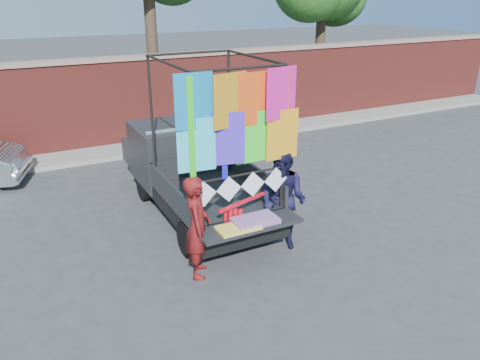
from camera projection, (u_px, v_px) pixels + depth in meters
name	position (u px, v px, depth m)	size (l,w,h in m)	color
ground	(245.00, 245.00, 8.59)	(90.00, 90.00, 0.00)	#38383A
brick_wall	(135.00, 100.00, 13.86)	(30.00, 0.45, 2.61)	maroon
curb	(145.00, 147.00, 13.76)	(30.00, 1.20, 0.12)	gray
pickup_truck	(186.00, 167.00, 9.99)	(2.08, 5.22, 3.28)	black
woman	(197.00, 227.00, 7.41)	(0.63, 0.41, 1.72)	maroon
man	(283.00, 199.00, 8.24)	(0.90, 0.70, 1.85)	#161535
streamer_bundle	(237.00, 215.00, 7.77)	(1.01, 0.36, 0.71)	red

